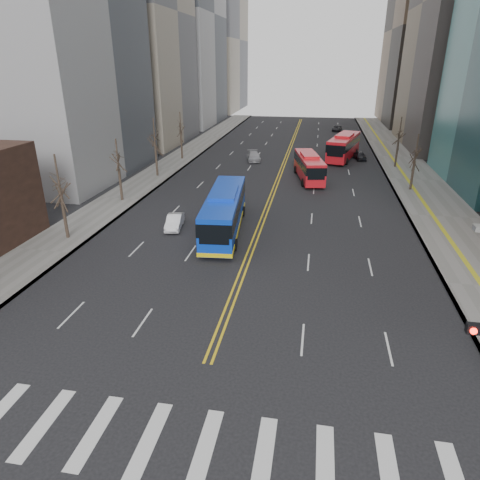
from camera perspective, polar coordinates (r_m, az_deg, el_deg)
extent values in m
plane|color=black|center=(19.31, -8.43, -25.30)|extent=(220.00, 220.00, 0.00)
cube|color=slate|center=(60.17, 22.31, 7.44)|extent=(7.00, 130.00, 0.15)
cube|color=slate|center=(62.54, -10.09, 9.32)|extent=(5.00, 130.00, 0.15)
cube|color=silver|center=(21.54, -24.67, -21.34)|extent=(0.70, 4.00, 0.01)
cube|color=silver|center=(20.47, -18.72, -23.01)|extent=(0.70, 4.00, 0.01)
cube|color=silver|center=(19.63, -12.04, -24.58)|extent=(0.70, 4.00, 0.01)
cube|color=silver|center=(19.05, -4.68, -25.93)|extent=(0.70, 4.00, 0.01)
cube|color=silver|center=(18.75, 3.19, -26.93)|extent=(0.70, 4.00, 0.01)
cube|color=silver|center=(18.74, 11.29, -27.50)|extent=(0.70, 4.00, 0.01)
cube|color=silver|center=(19.03, 19.33, -27.60)|extent=(0.70, 4.00, 0.01)
cube|color=gold|center=(68.75, 5.96, 10.70)|extent=(0.15, 100.00, 0.01)
cube|color=gold|center=(68.72, 6.29, 10.68)|extent=(0.15, 100.00, 0.01)
cube|color=gray|center=(86.21, -16.16, 27.16)|extent=(22.00, 22.00, 44.00)
cube|color=gray|center=(111.09, -9.10, 27.58)|extent=(20.00, 26.00, 48.00)
cube|color=gray|center=(141.28, -3.99, 25.09)|extent=(18.00, 30.00, 40.00)
cube|color=brown|center=(117.77, 24.35, 24.28)|extent=(18.00, 30.00, 42.00)
cylinder|color=#FF190C|center=(17.47, 28.70, -10.60)|extent=(0.24, 0.08, 0.24)
cylinder|color=#32281F|center=(39.36, -22.32, 2.77)|extent=(0.28, 0.28, 3.90)
cylinder|color=#32281F|center=(48.55, -15.63, 7.05)|extent=(0.28, 0.28, 3.60)
cylinder|color=#32281F|center=(58.30, -11.08, 10.22)|extent=(0.28, 0.28, 4.00)
cylinder|color=#32281F|center=(68.48, -7.79, 12.18)|extent=(0.28, 0.28, 3.80)
cylinder|color=#32281F|center=(54.72, 21.98, 7.91)|extent=(0.28, 0.28, 3.50)
cylinder|color=#32281F|center=(66.21, 20.15, 10.64)|extent=(0.28, 0.28, 3.75)
cube|color=blue|center=(38.18, -2.11, 3.86)|extent=(3.92, 13.20, 3.12)
cube|color=black|center=(37.99, -2.12, 4.70)|extent=(3.98, 13.22, 1.11)
cube|color=blue|center=(37.67, -2.15, 6.25)|extent=(2.58, 4.73, 0.40)
cube|color=yellow|center=(38.64, -2.08, 1.96)|extent=(3.98, 13.22, 0.35)
cylinder|color=black|center=(35.04, -5.08, -0.48)|extent=(0.39, 1.02, 1.00)
cylinder|color=black|center=(34.69, -0.67, -0.63)|extent=(0.39, 1.02, 1.00)
cylinder|color=black|center=(42.71, -3.23, 3.93)|extent=(0.39, 1.02, 1.00)
cylinder|color=black|center=(42.42, 0.40, 3.83)|extent=(0.39, 1.02, 1.00)
cube|color=red|center=(56.46, 9.17, 9.64)|extent=(4.37, 10.79, 2.71)
cube|color=black|center=(56.35, 9.21, 10.18)|extent=(4.43, 10.82, 0.98)
cube|color=red|center=(56.16, 9.27, 11.09)|extent=(2.59, 3.98, 0.40)
cylinder|color=black|center=(53.33, 8.40, 7.58)|extent=(0.49, 1.04, 1.00)
cylinder|color=black|center=(53.77, 10.94, 7.53)|extent=(0.49, 1.04, 1.00)
cylinder|color=black|center=(59.79, 7.43, 9.29)|extent=(0.49, 1.04, 1.00)
cylinder|color=black|center=(60.18, 9.71, 9.24)|extent=(0.49, 1.04, 1.00)
cube|color=red|center=(69.97, 13.66, 12.02)|extent=(5.61, 12.46, 3.18)
cube|color=black|center=(69.87, 13.70, 12.51)|extent=(5.67, 12.49, 1.13)
cube|color=red|center=(69.69, 13.79, 13.39)|extent=(3.17, 4.66, 0.40)
cylinder|color=black|center=(66.78, 11.69, 10.43)|extent=(0.53, 1.04, 1.00)
cylinder|color=black|center=(66.25, 14.04, 10.13)|extent=(0.53, 1.04, 1.00)
cylinder|color=black|center=(74.24, 13.10, 11.53)|extent=(0.53, 1.04, 1.00)
cylinder|color=black|center=(73.77, 15.23, 11.26)|extent=(0.53, 1.04, 1.00)
imported|color=white|center=(39.79, -8.73, 2.43)|extent=(1.88, 3.92, 1.24)
imported|color=black|center=(70.25, 15.70, 10.76)|extent=(2.08, 3.83, 1.23)
imported|color=#98989D|center=(67.12, 1.84, 11.10)|extent=(2.94, 4.95, 1.35)
imported|color=black|center=(98.98, 12.81, 14.31)|extent=(2.33, 4.28, 1.14)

